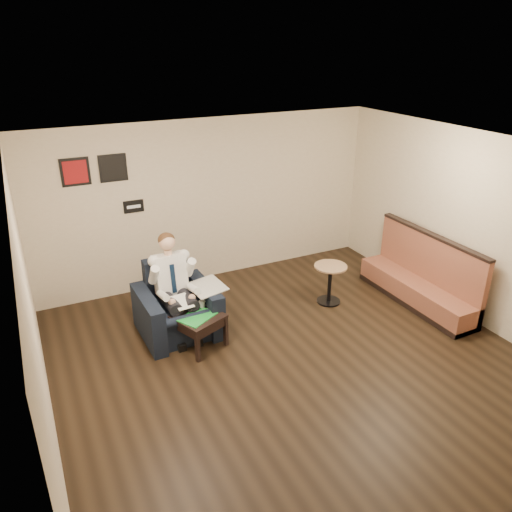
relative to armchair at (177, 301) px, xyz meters
name	(u,v)px	position (x,y,z in m)	size (l,w,h in m)	color
ground	(296,364)	(1.15, -1.44, -0.51)	(6.00, 6.00, 0.00)	black
wall_back	(210,201)	(1.15, 1.56, 0.89)	(6.00, 0.02, 2.80)	beige
wall_left	(34,327)	(-1.85, -1.44, 0.89)	(0.02, 6.00, 2.80)	beige
wall_right	(477,230)	(4.15, -1.44, 0.89)	(0.02, 6.00, 2.80)	beige
ceiling	(304,154)	(1.15, -1.44, 2.29)	(6.00, 6.00, 0.02)	white
seating_sign	(134,206)	(-0.15, 1.55, 0.99)	(0.32, 0.02, 0.20)	black
art_print_left	(75,172)	(-0.95, 1.55, 1.64)	(0.42, 0.03, 0.42)	maroon
art_print_right	(113,168)	(-0.40, 1.55, 1.64)	(0.42, 0.03, 0.42)	black
armchair	(177,301)	(0.00, 0.00, 0.00)	(1.06, 1.06, 1.02)	black
seated_man	(179,294)	(0.00, -0.13, 0.19)	(0.67, 1.00, 1.40)	silver
lap_papers	(182,302)	(0.01, -0.24, 0.12)	(0.23, 0.33, 0.01)	white
newspaper	(207,287)	(0.43, -0.10, 0.18)	(0.45, 0.56, 0.01)	silver
side_table	(199,331)	(0.15, -0.46, -0.27)	(0.59, 0.59, 0.48)	black
green_folder	(197,317)	(0.13, -0.50, -0.02)	(0.48, 0.34, 0.01)	green
coffee_mug	(202,304)	(0.28, -0.27, 0.02)	(0.09, 0.09, 0.10)	white
smartphone	(193,310)	(0.14, -0.28, -0.02)	(0.15, 0.08, 0.01)	black
banquette	(419,271)	(3.74, -0.84, 0.06)	(0.53, 2.22, 1.14)	brown
cafe_table	(330,284)	(2.48, -0.21, -0.19)	(0.53, 0.53, 0.65)	#9E7756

